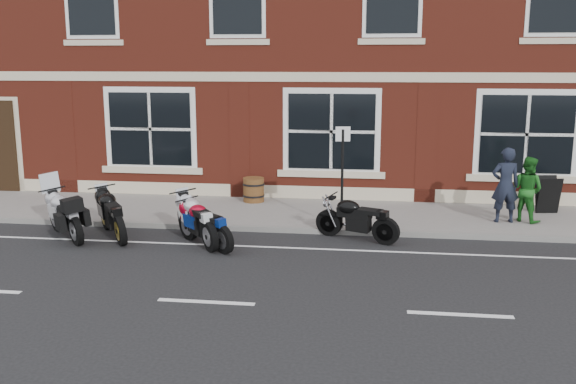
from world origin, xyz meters
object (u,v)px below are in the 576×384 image
(moto_sport_black, at_px, (113,212))
(pedestrian_left, at_px, (505,185))
(pedestrian_right, at_px, (527,189))
(parking_sign, at_px, (342,170))
(a_board_sign, at_px, (548,195))
(moto_sport_silver, at_px, (198,217))
(barrel_planter, at_px, (254,190))
(moto_naked_black, at_px, (356,217))
(moto_touring_silver, at_px, (65,212))
(moto_sport_red, at_px, (205,223))

(moto_sport_black, height_order, pedestrian_left, pedestrian_left)
(moto_sport_black, distance_m, pedestrian_right, 9.47)
(parking_sign, bearing_deg, a_board_sign, 14.09)
(moto_sport_silver, bearing_deg, barrel_planter, 45.57)
(pedestrian_left, xyz_separation_m, a_board_sign, (1.26, 1.13, -0.42))
(moto_naked_black, distance_m, barrel_planter, 4.08)
(pedestrian_right, bearing_deg, moto_touring_silver, 55.57)
(moto_sport_red, xyz_separation_m, pedestrian_left, (6.50, 2.44, 0.50))
(moto_sport_black, distance_m, moto_naked_black, 5.32)
(barrel_planter, bearing_deg, moto_sport_red, -94.58)
(moto_sport_red, distance_m, pedestrian_left, 6.96)
(moto_touring_silver, bearing_deg, a_board_sign, -26.27)
(moto_touring_silver, relative_size, moto_sport_black, 0.87)
(moto_sport_red, height_order, barrel_planter, moto_sport_red)
(moto_sport_black, bearing_deg, parking_sign, -23.54)
(barrel_planter, bearing_deg, moto_naked_black, -46.61)
(parking_sign, bearing_deg, moto_sport_silver, -167.91)
(moto_sport_red, xyz_separation_m, moto_sport_black, (-2.20, 0.45, 0.05))
(moto_sport_silver, height_order, moto_naked_black, moto_sport_silver)
(pedestrian_left, bearing_deg, parking_sign, 10.22)
(pedestrian_left, distance_m, parking_sign, 3.88)
(moto_naked_black, relative_size, barrel_planter, 2.84)
(moto_sport_black, xyz_separation_m, a_board_sign, (9.95, 3.12, 0.02))
(moto_sport_silver, bearing_deg, a_board_sign, -13.33)
(parking_sign, bearing_deg, barrel_planter, 126.21)
(moto_naked_black, height_order, a_board_sign, a_board_sign)
(moto_touring_silver, bearing_deg, moto_naked_black, -37.40)
(pedestrian_right, bearing_deg, moto_naked_black, 66.26)
(moto_sport_red, xyz_separation_m, a_board_sign, (7.76, 3.57, 0.07))
(moto_touring_silver, relative_size, pedestrian_left, 0.91)
(pedestrian_left, relative_size, barrel_planter, 2.72)
(moto_touring_silver, xyz_separation_m, moto_sport_red, (3.22, -0.26, -0.06))
(moto_naked_black, bearing_deg, a_board_sign, -35.72)
(pedestrian_right, bearing_deg, moto_sport_red, 62.99)
(pedestrian_left, bearing_deg, moto_touring_silver, 7.49)
(moto_sport_red, bearing_deg, parking_sign, -20.20)
(moto_sport_red, height_order, moto_naked_black, moto_naked_black)
(moto_sport_red, height_order, a_board_sign, a_board_sign)
(pedestrian_left, bearing_deg, moto_sport_red, 15.44)
(pedestrian_right, bearing_deg, parking_sign, 58.15)
(moto_touring_silver, distance_m, moto_sport_black, 1.04)
(moto_sport_red, xyz_separation_m, parking_sign, (2.78, 1.42, 0.94))
(pedestrian_right, bearing_deg, moto_sport_black, 55.85)
(pedestrian_left, xyz_separation_m, barrel_planter, (-6.19, 1.41, -0.56))
(moto_sport_red, height_order, pedestrian_left, pedestrian_left)
(pedestrian_right, height_order, parking_sign, parking_sign)
(moto_sport_red, relative_size, barrel_planter, 2.33)
(moto_touring_silver, distance_m, moto_sport_red, 3.23)
(moto_naked_black, distance_m, pedestrian_left, 3.76)
(moto_sport_silver, relative_size, barrel_planter, 2.78)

